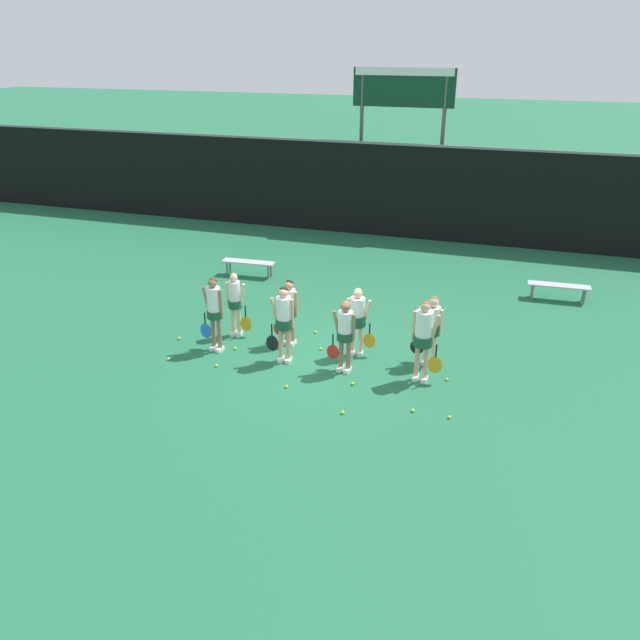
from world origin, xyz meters
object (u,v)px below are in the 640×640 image
(player_0, at_px, (214,308))
(tennis_ball_10, at_px, (413,410))
(player_1, at_px, (284,318))
(tennis_ball_0, at_px, (447,379))
(tennis_ball_5, at_px, (235,348))
(tennis_ball_6, at_px, (321,349))
(bench_courtside, at_px, (249,263))
(player_6, at_px, (358,316))
(tennis_ball_2, at_px, (217,365))
(tennis_ball_4, at_px, (353,384))
(player_5, at_px, (289,307))
(tennis_ball_3, at_px, (286,387))
(scoreboard, at_px, (403,106))
(tennis_ball_9, at_px, (316,332))
(player_7, at_px, (431,324))
(tennis_ball_11, at_px, (179,338))
(bench_far, at_px, (559,287))
(tennis_ball_7, at_px, (449,417))
(player_4, at_px, (235,300))
(tennis_ball_1, at_px, (343,412))
(tennis_ball_8, at_px, (169,359))
(player_3, at_px, (424,334))
(player_2, at_px, (345,330))

(player_0, distance_m, tennis_ball_10, 5.10)
(player_1, bearing_deg, player_0, 174.62)
(tennis_ball_0, distance_m, tennis_ball_5, 4.91)
(player_0, distance_m, tennis_ball_6, 2.64)
(bench_courtside, height_order, tennis_ball_6, bench_courtside)
(player_1, bearing_deg, player_6, 24.62)
(bench_courtside, relative_size, tennis_ball_2, 25.36)
(player_1, height_order, tennis_ball_4, player_1)
(player_5, height_order, tennis_ball_3, player_5)
(player_5, distance_m, tennis_ball_3, 2.28)
(scoreboard, distance_m, tennis_ball_3, 13.12)
(player_6, bearing_deg, player_5, 172.11)
(scoreboard, relative_size, tennis_ball_6, 88.72)
(tennis_ball_9, bearing_deg, tennis_ball_4, -55.11)
(player_5, relative_size, player_7, 0.99)
(tennis_ball_0, xyz_separation_m, tennis_ball_11, (-6.44, 0.05, 0.00))
(bench_far, bearing_deg, tennis_ball_10, -114.76)
(tennis_ball_7, bearing_deg, tennis_ball_4, 162.38)
(player_6, relative_size, tennis_ball_5, 24.28)
(scoreboard, height_order, bench_courtside, scoreboard)
(tennis_ball_0, height_order, tennis_ball_11, same)
(bench_courtside, bearing_deg, tennis_ball_2, -76.82)
(player_1, distance_m, tennis_ball_3, 1.59)
(tennis_ball_3, bearing_deg, tennis_ball_5, 143.92)
(bench_courtside, relative_size, player_6, 1.01)
(scoreboard, xyz_separation_m, player_0, (-2.04, -11.18, -3.42))
(player_0, relative_size, player_1, 1.00)
(tennis_ball_7, bearing_deg, player_0, 166.85)
(player_4, relative_size, player_6, 0.99)
(tennis_ball_2, bearing_deg, player_1, 28.33)
(player_6, bearing_deg, tennis_ball_1, -87.21)
(player_0, height_order, player_6, player_0)
(bench_far, distance_m, tennis_ball_10, 7.47)
(tennis_ball_3, bearing_deg, tennis_ball_1, -23.35)
(player_0, relative_size, tennis_ball_7, 27.71)
(tennis_ball_2, bearing_deg, tennis_ball_8, -177.55)
(tennis_ball_0, relative_size, tennis_ball_4, 0.96)
(player_3, distance_m, tennis_ball_5, 4.49)
(player_6, height_order, tennis_ball_3, player_6)
(tennis_ball_3, relative_size, tennis_ball_10, 0.93)
(player_4, distance_m, tennis_ball_5, 1.20)
(player_5, xyz_separation_m, tennis_ball_1, (2.04, -2.59, -0.91))
(scoreboard, distance_m, player_4, 11.08)
(bench_far, height_order, tennis_ball_10, bench_far)
(player_1, distance_m, player_2, 1.41)
(tennis_ball_5, bearing_deg, tennis_ball_11, 176.61)
(bench_courtside, xyz_separation_m, player_5, (2.78, -3.98, 0.54))
(player_2, relative_size, tennis_ball_7, 25.42)
(tennis_ball_3, bearing_deg, tennis_ball_2, 167.65)
(bench_far, xyz_separation_m, player_5, (-6.17, -4.79, 0.55))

